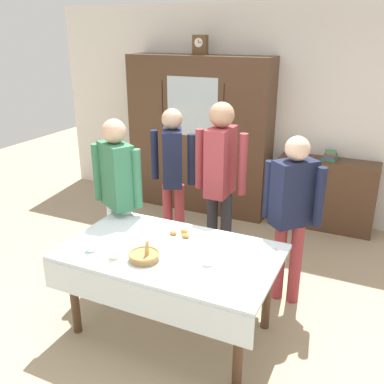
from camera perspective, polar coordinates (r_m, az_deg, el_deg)
ground_plane at (r=3.94m, az=-1.28°, el=-16.16°), size 12.00×12.00×0.00m
back_wall at (r=5.73m, az=10.60°, el=10.27°), size 6.40×0.10×2.70m
dining_table at (r=3.40m, az=-3.15°, el=-9.51°), size 1.69×1.00×0.75m
wall_cabinet at (r=5.81m, az=0.96°, el=7.61°), size 1.95×0.46×2.07m
mantel_clock at (r=5.66m, az=1.11°, el=19.08°), size 0.18×0.11×0.24m
bookshelf_low at (r=5.59m, az=17.42°, el=-0.27°), size 1.19×0.35×0.89m
book_stack at (r=5.44m, az=17.97°, el=4.61°), size 0.18×0.22×0.11m
tea_cup_mid_right at (r=3.16m, az=2.15°, el=-9.40°), size 0.13×0.13×0.06m
tea_cup_far_left at (r=3.29m, az=-10.34°, el=-8.38°), size 0.13×0.13×0.06m
tea_cup_back_edge at (r=3.43m, az=-13.39°, el=-7.38°), size 0.13×0.13×0.06m
bread_basket at (r=3.24m, az=-6.40°, el=-8.46°), size 0.24×0.24×0.16m
pastry_plate at (r=3.57m, az=-1.58°, el=-5.80°), size 0.28×0.28×0.05m
spoon_front_edge at (r=3.45m, az=10.73°, el=-7.44°), size 0.12×0.02×0.01m
spoon_mid_left at (r=3.09m, az=-1.12°, el=-10.57°), size 0.12×0.02×0.01m
spoon_mid_right at (r=3.53m, az=-6.44°, el=-6.46°), size 0.12×0.02×0.01m
person_beside_shelf at (r=4.09m, az=3.80°, el=2.52°), size 0.52×0.36×1.76m
person_by_cabinet at (r=3.79m, az=13.25°, el=-1.83°), size 0.52×0.40×1.56m
person_behind_table_left at (r=4.58m, az=-2.58°, el=3.24°), size 0.52×0.41×1.62m
person_behind_table_right at (r=4.02m, az=-9.92°, el=0.61°), size 0.52×0.35×1.64m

